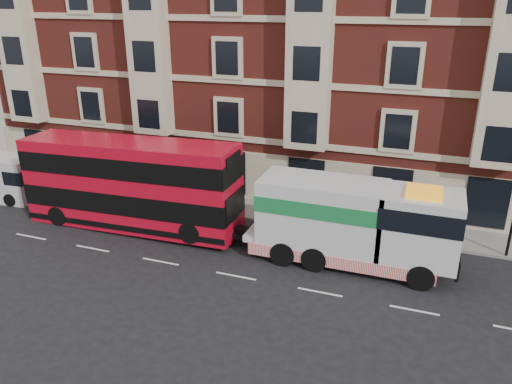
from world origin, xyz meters
TOP-DOWN VIEW (x-y plane):
  - ground at (0.00, 0.00)m, footprint 120.00×120.00m
  - sidewalk at (0.00, 7.50)m, footprint 90.00×3.00m
  - victorian_terrace at (0.50, 15.00)m, footprint 45.00×12.00m
  - lamp_post_west at (-6.00, 6.20)m, footprint 0.35×0.15m
  - double_decker_bus at (-7.41, 3.02)m, footprint 12.32×2.83m
  - tow_truck at (4.66, 3.02)m, footprint 9.87×2.92m
  - pedestrian at (-6.54, 6.24)m, footprint 0.76×0.58m

SIDE VIEW (x-z plane):
  - ground at x=0.00m, z-range 0.00..0.00m
  - sidewalk at x=0.00m, z-range 0.00..0.15m
  - pedestrian at x=-6.54m, z-range 0.15..1.99m
  - tow_truck at x=4.66m, z-range 0.13..4.24m
  - double_decker_bus at x=-7.41m, z-range 0.15..5.14m
  - lamp_post_west at x=-6.00m, z-range 0.50..4.85m
  - victorian_terrace at x=0.50m, z-range -0.13..20.27m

